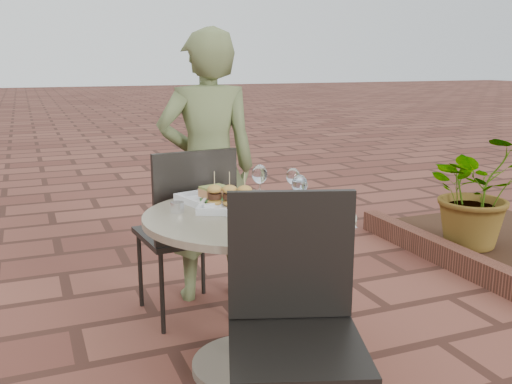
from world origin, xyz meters
name	(u,v)px	position (x,y,z in m)	size (l,w,h in m)	color
ground	(287,375)	(0.00, 0.00, 0.00)	(60.00, 60.00, 0.00)	brown
cafe_table	(250,268)	(-0.13, 0.11, 0.48)	(0.90, 0.90, 0.73)	gray
chair_far	(189,221)	(-0.24, 0.71, 0.55)	(0.48, 0.48, 0.93)	black
chair_near	(294,308)	(-0.20, -0.46, 0.55)	(0.56, 0.56, 0.93)	black
diner	(208,168)	(-0.05, 0.97, 0.77)	(0.56, 0.37, 1.54)	#515C32
plate_salmon	(213,197)	(-0.21, 0.36, 0.75)	(0.33, 0.33, 0.07)	silver
plate_sliders	(230,201)	(-0.18, 0.21, 0.77)	(0.34, 0.34, 0.16)	silver
plate_tuna	(269,217)	(-0.10, -0.03, 0.75)	(0.28, 0.28, 0.03)	silver
wine_glass_right	(300,186)	(0.08, 0.06, 0.84)	(0.07, 0.07, 0.16)	white
wine_glass_mid	(260,175)	(-0.01, 0.30, 0.85)	(0.07, 0.07, 0.17)	white
wine_glass_far	(293,177)	(0.15, 0.27, 0.84)	(0.06, 0.06, 0.15)	white
steel_ramekin	(177,207)	(-0.41, 0.24, 0.75)	(0.06, 0.06, 0.04)	silver
cutlery_set	(342,222)	(0.16, -0.16, 0.73)	(0.10, 0.23, 0.00)	silver
planter_curb	(511,284)	(1.60, 0.30, 0.07)	(0.12, 3.00, 0.15)	brown
potted_plant_a	(478,190)	(1.94, 0.98, 0.47)	(0.73, 0.64, 0.82)	#33662D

